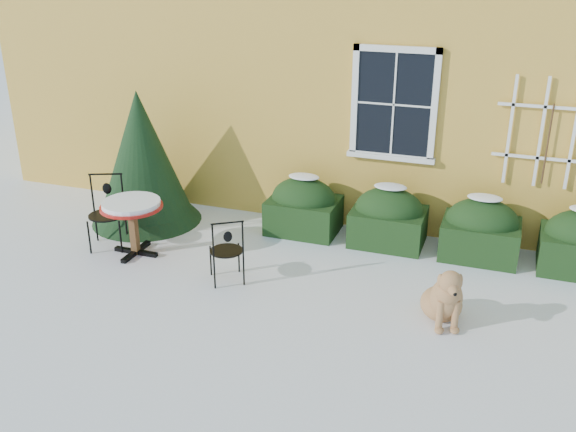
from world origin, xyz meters
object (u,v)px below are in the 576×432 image
at_px(patio_chair_near, 227,250).
at_px(dog, 445,299).
at_px(bistro_table, 132,210).
at_px(evergreen_shrub, 143,170).
at_px(patio_chair_far, 107,212).

relative_size(patio_chair_near, dog, 1.06).
xyz_separation_m(bistro_table, dog, (4.35, -0.38, -0.36)).
height_order(patio_chair_near, dog, patio_chair_near).
relative_size(bistro_table, dog, 1.02).
xyz_separation_m(evergreen_shrub, dog, (4.84, -1.51, -0.53)).
relative_size(evergreen_shrub, patio_chair_near, 2.31).
height_order(evergreen_shrub, bistro_table, evergreen_shrub).
bearing_deg(patio_chair_near, patio_chair_far, -44.93).
relative_size(evergreen_shrub, bistro_table, 2.41).
bearing_deg(dog, patio_chair_near, 158.40).
height_order(patio_chair_far, dog, patio_chair_far).
bearing_deg(dog, evergreen_shrub, 142.59).
bearing_deg(dog, bistro_table, 154.87).
bearing_deg(evergreen_shrub, bistro_table, -66.38).
xyz_separation_m(bistro_table, patio_chair_near, (1.58, -0.31, -0.22)).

